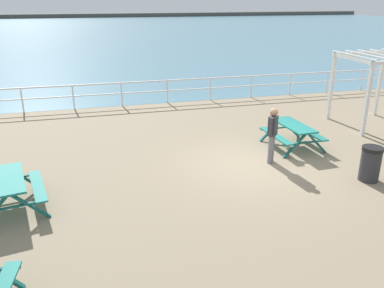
{
  "coord_description": "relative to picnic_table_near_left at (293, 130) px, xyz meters",
  "views": [
    {
      "loc": [
        -4.62,
        -9.91,
        4.63
      ],
      "look_at": [
        -1.94,
        0.05,
        0.8
      ],
      "focal_mm": 37.06,
      "sensor_mm": 36.0,
      "label": 1
    }
  ],
  "objects": [
    {
      "name": "litter_bin",
      "position": [
        0.75,
        -2.82,
        -0.1
      ],
      "size": [
        0.55,
        0.55,
        0.95
      ],
      "color": "#2D2D33",
      "rests_on": "ground"
    },
    {
      "name": "seaward_railing",
      "position": [
        -1.72,
        6.73,
        0.17
      ],
      "size": [
        23.07,
        0.07,
        1.08
      ],
      "color": "white",
      "rests_on": "ground"
    },
    {
      "name": "picnic_table_near_left",
      "position": [
        0.0,
        0.0,
        0.0
      ],
      "size": [
        1.61,
        1.86,
        0.8
      ],
      "rotation": [
        0.0,
        0.0,
        1.61
      ],
      "color": "#1E7A70",
      "rests_on": "ground"
    },
    {
      "name": "sea_band",
      "position": [
        -1.72,
        51.73,
        -0.58
      ],
      "size": [
        142.0,
        90.0,
        0.01
      ],
      "primitive_type": "cube",
      "color": "teal",
      "rests_on": "ground"
    },
    {
      "name": "visitor",
      "position": [
        -1.24,
        -0.99,
        0.36
      ],
      "size": [
        0.39,
        0.43,
        1.66
      ],
      "rotation": [
        0.0,
        0.0,
        2.44
      ],
      "color": "slate",
      "rests_on": "ground"
    },
    {
      "name": "ground_plane",
      "position": [
        -1.72,
        -1.02,
        -0.68
      ],
      "size": [
        30.0,
        24.0,
        0.2
      ],
      "primitive_type": "cube",
      "color": "gray"
    },
    {
      "name": "lattice_pergola",
      "position": [
        4.08,
        1.45,
        1.41
      ],
      "size": [
        2.48,
        2.6,
        2.7
      ],
      "rotation": [
        0.0,
        0.0,
        -0.02
      ],
      "color": "white",
      "rests_on": "ground"
    },
    {
      "name": "distant_shoreline",
      "position": [
        -1.72,
        94.73,
        -0.58
      ],
      "size": [
        142.0,
        6.0,
        1.8
      ],
      "primitive_type": "cube",
      "color": "#4C4C47",
      "rests_on": "ground"
    },
    {
      "name": "picnic_table_mid_centre",
      "position": [
        -8.29,
        -1.97,
        0.0
      ],
      "size": [
        1.82,
        2.05,
        0.8
      ],
      "rotation": [
        0.0,
        0.0,
        1.76
      ],
      "color": "#1E7A70",
      "rests_on": "ground"
    }
  ]
}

